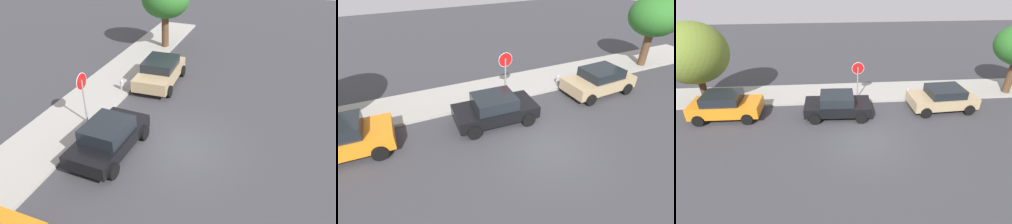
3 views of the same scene
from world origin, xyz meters
The scene contains 8 objects.
ground_plane centered at (0.00, 0.00, 0.00)m, with size 60.00×60.00×0.00m, color #38383D.
sidewalk_curb centered at (0.00, 5.50, 0.07)m, with size 32.00×2.96×0.14m, color #9E9B93.
stop_sign centered at (0.12, 4.54, 1.78)m, with size 0.78×0.08×2.58m.
parked_car_black centered at (-1.30, 2.59, 0.72)m, with size 3.89×2.16×1.39m.
parked_car_tan centered at (5.16, 2.93, 0.75)m, with size 4.04×2.29×1.43m.
parked_car_orange centered at (-7.76, 2.92, 0.78)m, with size 3.93×2.08×1.52m.
street_tree_near_corner centered at (10.47, 4.61, 3.37)m, with size 3.20×3.20×4.68m.
fire_hydrant centered at (3.52, 4.50, 0.36)m, with size 0.30×0.22×0.72m.
Camera 2 is at (-5.09, -7.09, 7.22)m, focal length 28.00 mm.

